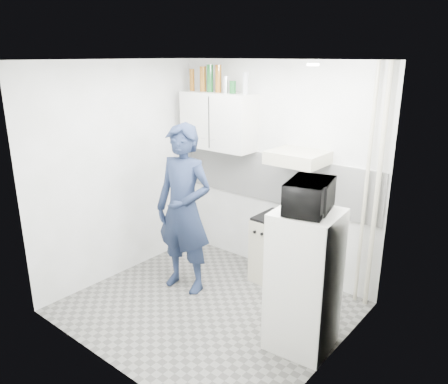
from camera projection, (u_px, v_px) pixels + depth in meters
The scene contains 24 objects.
floor at pixel (208, 307), 4.79m from camera, with size 2.80×2.80×0.00m, color slate.
ceiling at pixel (205, 60), 4.00m from camera, with size 2.80×2.80×0.00m, color white.
wall_back at pixel (275, 170), 5.32m from camera, with size 2.80×2.80×0.00m, color white.
wall_left at pixel (120, 172), 5.24m from camera, with size 2.60×2.60×0.00m, color white.
wall_right at pixel (336, 228), 3.55m from camera, with size 2.60×2.60×0.00m, color white.
person at pixel (184, 210), 4.93m from camera, with size 0.71×0.47×1.95m, color #19243D.
stove at pixel (277, 250), 5.27m from camera, with size 0.49×0.49×0.79m, color #BDB89C.
fridge at pixel (304, 281), 3.98m from camera, with size 0.56×0.56×1.35m, color silver.
stove_top at pixel (278, 218), 5.14m from camera, with size 0.47×0.47×0.03m, color black.
saucepan at pixel (278, 214), 5.09m from camera, with size 0.17×0.17×0.09m, color silver.
microwave at pixel (309, 196), 3.74m from camera, with size 0.34×0.51×0.28m, color black.
bottle_a at pixel (192, 80), 5.59m from camera, with size 0.06×0.06×0.27m, color brown.
bottle_b at pixel (203, 79), 5.47m from camera, with size 0.08×0.08×0.31m, color brown.
bottle_c at pixel (210, 78), 5.40m from camera, with size 0.08×0.08×0.33m, color #144C1E.
bottle_d at pixel (218, 79), 5.32m from camera, with size 0.07×0.07×0.33m, color brown.
canister_a at pixel (225, 85), 5.27m from camera, with size 0.08×0.08×0.20m, color silver.
canister_b at pixel (233, 87), 5.21m from camera, with size 0.08×0.08×0.15m, color #144C1E.
bottle_e at pixel (246, 83), 5.08m from camera, with size 0.06×0.06×0.25m, color #B2B7BC.
upper_cabinet at pixel (218, 121), 5.48m from camera, with size 1.00×0.35×0.70m, color silver.
range_hood at pixel (298, 158), 4.78m from camera, with size 0.60×0.50×0.14m, color #BDB89C.
backsplash at pixel (274, 178), 5.34m from camera, with size 2.74×0.03×0.60m, color white.
pipe_a at pixel (377, 192), 4.47m from camera, with size 0.05×0.05×2.60m, color #BDB89C.
pipe_b at pixel (366, 190), 4.55m from camera, with size 0.04×0.04×2.60m, color #BDB89C.
ceiling_spot_fixture at pixel (313, 65), 3.56m from camera, with size 0.10×0.10×0.02m, color white.
Camera 1 is at (2.79, -3.13, 2.65)m, focal length 35.00 mm.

